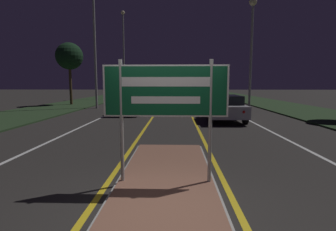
{
  "coord_description": "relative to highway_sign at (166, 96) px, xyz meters",
  "views": [
    {
      "loc": [
        0.19,
        -3.85,
        2.02
      ],
      "look_at": [
        0.0,
        2.63,
        1.22
      ],
      "focal_mm": 28.0,
      "sensor_mm": 36.0,
      "label": 1
    }
  ],
  "objects": [
    {
      "name": "centre_line_yellow_right",
      "position": [
        1.19,
        23.87,
        -1.78
      ],
      "size": [
        0.12,
        70.0,
        0.01
      ],
      "color": "gold",
      "rests_on": "ground_plane"
    },
    {
      "name": "centre_line_yellow_left",
      "position": [
        -1.19,
        23.87,
        -1.78
      ],
      "size": [
        0.12,
        70.0,
        0.01
      ],
      "color": "gold",
      "rests_on": "ground_plane"
    },
    {
      "name": "verge_left",
      "position": [
        -9.5,
        18.87,
        -1.74
      ],
      "size": [
        5.0,
        100.0,
        0.08
      ],
      "color": "#23381E",
      "rests_on": "ground_plane"
    },
    {
      "name": "car_approaching_1",
      "position": [
        -2.46,
        27.05,
        -1.05
      ],
      "size": [
        1.87,
        4.33,
        1.36
      ],
      "color": "#B7B7BC",
      "rests_on": "ground_plane"
    },
    {
      "name": "car_approaching_2",
      "position": [
        -6.05,
        38.2,
        -0.98
      ],
      "size": [
        1.95,
        4.83,
        1.5
      ],
      "color": "silver",
      "rests_on": "ground_plane"
    },
    {
      "name": "car_receding_3",
      "position": [
        5.53,
        37.69,
        -0.99
      ],
      "size": [
        1.85,
        4.83,
        1.47
      ],
      "color": "silver",
      "rests_on": "ground_plane"
    },
    {
      "name": "roadside_palm_left",
      "position": [
        -9.45,
        18.86,
        2.63
      ],
      "size": [
        2.42,
        2.42,
        5.58
      ],
      "color": "#4C3823",
      "rests_on": "verge_left"
    },
    {
      "name": "ground_plane",
      "position": [
        0.0,
        -1.13,
        -1.78
      ],
      "size": [
        160.0,
        160.0,
        0.0
      ],
      "primitive_type": "plane",
      "color": "#282623"
    },
    {
      "name": "lane_line_white_right",
      "position": [
        4.2,
        23.87,
        -1.78
      ],
      "size": [
        0.12,
        70.0,
        0.01
      ],
      "color": "silver",
      "rests_on": "ground_plane"
    },
    {
      "name": "median_island",
      "position": [
        0.0,
        0.0,
        -1.74
      ],
      "size": [
        2.0,
        6.22,
        0.1
      ],
      "color": "#999993",
      "rests_on": "ground_plane"
    },
    {
      "name": "streetlight_left_far",
      "position": [
        -6.39,
        28.52,
        4.81
      ],
      "size": [
        0.48,
        0.48,
        10.93
      ],
      "color": "#9E9E99",
      "rests_on": "ground_plane"
    },
    {
      "name": "streetlight_left_near",
      "position": [
        -6.17,
        15.86,
        4.71
      ],
      "size": [
        0.49,
        0.49,
        10.61
      ],
      "color": "#9E9E99",
      "rests_on": "ground_plane"
    },
    {
      "name": "edge_line_white_left",
      "position": [
        -7.2,
        23.87,
        -1.78
      ],
      "size": [
        0.1,
        70.0,
        0.01
      ],
      "color": "silver",
      "rests_on": "ground_plane"
    },
    {
      "name": "edge_line_white_right",
      "position": [
        7.2,
        23.87,
        -1.78
      ],
      "size": [
        0.1,
        70.0,
        0.01
      ],
      "color": "silver",
      "rests_on": "ground_plane"
    },
    {
      "name": "car_approaching_0",
      "position": [
        -2.81,
        12.46,
        -1.0
      ],
      "size": [
        1.89,
        4.17,
        1.46
      ],
      "color": "#B7B7BC",
      "rests_on": "ground_plane"
    },
    {
      "name": "highway_sign",
      "position": [
        0.0,
        0.0,
        0.0
      ],
      "size": [
        2.38,
        0.07,
        2.36
      ],
      "color": "#9E9E99",
      "rests_on": "median_island"
    },
    {
      "name": "lane_line_white_left",
      "position": [
        -4.2,
        23.87,
        -1.78
      ],
      "size": [
        0.12,
        70.0,
        0.01
      ],
      "color": "silver",
      "rests_on": "ground_plane"
    },
    {
      "name": "car_receding_2",
      "position": [
        2.57,
        30.63,
        -1.02
      ],
      "size": [
        1.99,
        4.43,
        1.44
      ],
      "color": "silver",
      "rests_on": "ground_plane"
    },
    {
      "name": "car_receding_0",
      "position": [
        2.8,
        9.41,
        -1.05
      ],
      "size": [
        1.95,
        4.6,
        1.37
      ],
      "color": "#B7B7BC",
      "rests_on": "ground_plane"
    },
    {
      "name": "streetlight_right_near",
      "position": [
        6.16,
        16.44,
        4.24
      ],
      "size": [
        0.61,
        0.61,
        8.6
      ],
      "color": "#9E9E99",
      "rests_on": "ground_plane"
    },
    {
      "name": "verge_right",
      "position": [
        9.5,
        18.87,
        -1.74
      ],
      "size": [
        5.0,
        100.0,
        0.08
      ],
      "color": "#23381E",
      "rests_on": "ground_plane"
    },
    {
      "name": "car_receding_1",
      "position": [
        2.69,
        21.04,
        -1.0
      ],
      "size": [
        2.03,
        4.7,
        1.46
      ],
      "color": "maroon",
      "rests_on": "ground_plane"
    }
  ]
}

